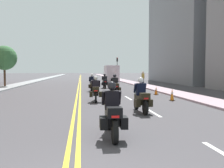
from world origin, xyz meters
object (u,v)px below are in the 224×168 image
object	(u,v)px
motorcycle_4	(92,84)
motorcycle_5	(105,82)
traffic_cone_0	(156,91)
pedestrian_0	(143,78)
motorcycle_0	(112,115)
traffic_light_far	(117,64)
street_tree_1	(4,58)
motorcycle_2	(96,91)
traffic_cone_1	(172,95)
parked_truck	(111,74)
motorcycle_3	(115,87)
motorcycle_1	(141,98)

from	to	relation	value
motorcycle_4	motorcycle_5	distance (m)	4.15
motorcycle_4	motorcycle_5	world-z (taller)	motorcycle_4
traffic_cone_0	pedestrian_0	bearing A→B (deg)	80.80
motorcycle_0	motorcycle_5	size ratio (longest dim) A/B	0.99
traffic_light_far	motorcycle_5	bearing A→B (deg)	-101.85
pedestrian_0	motorcycle_5	bearing A→B (deg)	-133.02
street_tree_1	motorcycle_2	bearing A→B (deg)	-56.53
traffic_light_far	traffic_cone_1	bearing A→B (deg)	-92.35
parked_truck	motorcycle_5	bearing A→B (deg)	-99.15
traffic_light_far	parked_truck	size ratio (longest dim) A/B	0.69
traffic_cone_1	traffic_cone_0	bearing A→B (deg)	87.80
motorcycle_2	pedestrian_0	distance (m)	16.84
motorcycle_3	pedestrian_0	distance (m)	12.73
traffic_light_far	pedestrian_0	distance (m)	18.30
traffic_cone_0	parked_truck	distance (m)	25.27
motorcycle_4	motorcycle_5	xyz separation A→B (m)	(1.53, 3.86, 0.00)
traffic_light_far	street_tree_1	world-z (taller)	street_tree_1
motorcycle_2	parked_truck	xyz separation A→B (m)	(4.48, 29.00, 0.61)
motorcycle_1	traffic_cone_1	distance (m)	5.17
motorcycle_5	street_tree_1	size ratio (longest dim) A/B	0.47
traffic_cone_1	motorcycle_4	bearing A→B (deg)	121.65
motorcycle_4	traffic_cone_1	world-z (taller)	motorcycle_4
motorcycle_2	motorcycle_1	bearing A→B (deg)	-63.69
motorcycle_5	parked_truck	bearing A→B (deg)	80.31
motorcycle_3	traffic_cone_0	bearing A→B (deg)	-2.67
traffic_cone_0	traffic_cone_1	world-z (taller)	traffic_cone_1
motorcycle_3	traffic_cone_1	size ratio (longest dim) A/B	2.73
motorcycle_1	motorcycle_2	bearing A→B (deg)	111.18
motorcycle_2	parked_truck	distance (m)	29.35
motorcycle_5	traffic_cone_0	size ratio (longest dim) A/B	3.50
motorcycle_2	motorcycle_4	size ratio (longest dim) A/B	0.97
traffic_light_far	street_tree_1	bearing A→B (deg)	-130.38
motorcycle_3	traffic_light_far	size ratio (longest dim) A/B	0.47
motorcycle_3	traffic_light_far	bearing A→B (deg)	78.30
pedestrian_0	motorcycle_0	bearing A→B (deg)	-95.62
motorcycle_5	street_tree_1	distance (m)	12.13
motorcycle_5	traffic_light_far	size ratio (longest dim) A/B	0.50
motorcycle_5	pedestrian_0	size ratio (longest dim) A/B	1.26
parked_truck	motorcycle_1	bearing A→B (deg)	-94.53
parked_truck	traffic_light_far	bearing A→B (deg)	68.18
motorcycle_0	traffic_cone_1	xyz separation A→B (m)	(4.92, 8.13, -0.27)
motorcycle_1	pedestrian_0	xyz separation A→B (m)	(5.09, 19.62, 0.27)
motorcycle_1	street_tree_1	world-z (taller)	street_tree_1
motorcycle_0	motorcycle_5	world-z (taller)	motorcycle_0
motorcycle_1	motorcycle_5	xyz separation A→B (m)	(-0.18, 15.76, -0.01)
motorcycle_0	pedestrian_0	bearing A→B (deg)	74.77
motorcycle_5	motorcycle_4	bearing A→B (deg)	-112.18
motorcycle_3	motorcycle_4	size ratio (longest dim) A/B	0.95
traffic_light_far	motorcycle_0	bearing A→B (deg)	-98.57
motorcycle_0	traffic_light_far	distance (m)	42.29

